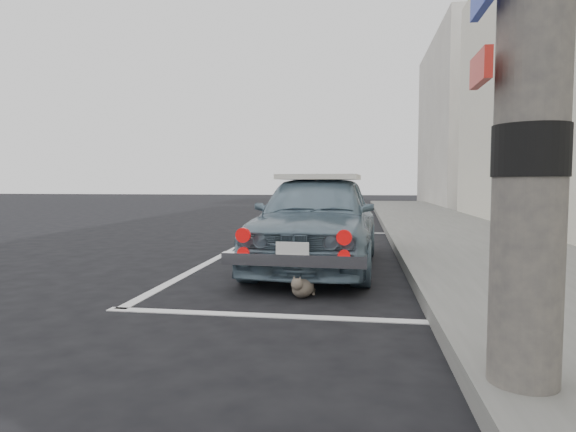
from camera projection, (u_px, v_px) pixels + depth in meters
The scene contains 8 objects.
ground at pixel (231, 300), 4.69m from camera, with size 80.00×80.00×0.00m, color black.
sidewalk at pixel (513, 266), 6.19m from camera, with size 2.80×40.00×0.15m, color #63635E.
building_far at pixel (468, 123), 23.21m from camera, with size 3.50×10.00×8.00m, color #B6AFA5.
pline_rear at pixel (272, 316), 4.13m from camera, with size 3.00×0.12×0.01m, color silver.
pline_front at pixel (327, 232), 11.03m from camera, with size 3.00×0.12×0.01m, color silver.
pline_side at pixel (226, 253), 7.79m from camera, with size 0.12×7.00×0.01m, color silver.
retro_coupe at pixel (318, 219), 6.56m from camera, with size 1.69×3.87×1.30m.
cat at pixel (302, 287), 4.79m from camera, with size 0.29×0.42×0.24m.
Camera 1 is at (1.24, -4.49, 1.15)m, focal length 30.00 mm.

